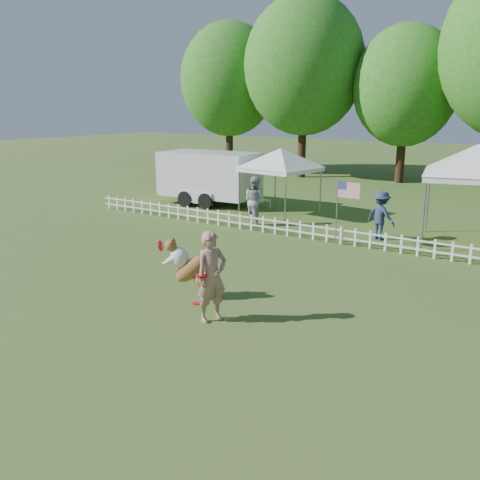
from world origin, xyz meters
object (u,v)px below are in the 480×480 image
Objects in this scene: flag_pole at (337,213)px; handler at (212,277)px; canopy_tent_left at (280,183)px; canopy_tent_right at (474,196)px; cargo_trailer at (209,178)px; spectator_b at (381,215)px; dog at (193,269)px; spectator_a at (255,201)px; frisbee_on_turf at (196,303)px.

handler is at bearing -81.93° from flag_pole.
canopy_tent_left is 0.84× the size of canopy_tent_right.
canopy_tent_left reaches higher than cargo_trailer.
cargo_trailer is 9.15m from spectator_b.
cargo_trailer reaches higher than flag_pole.
cargo_trailer reaches higher than dog.
spectator_b is (-2.66, -0.98, -0.77)m from canopy_tent_right.
flag_pole is (0.68, 6.45, 0.36)m from dog.
canopy_tent_left reaches higher than flag_pole.
canopy_tent_right is (3.04, 9.83, 0.63)m from handler.
spectator_a is at bearing 177.98° from canopy_tent_right.
handler is 0.90× the size of flag_pole.
canopy_tent_right reaches higher than spectator_b.
dog is 0.83m from frisbee_on_turf.
flag_pole reaches higher than handler.
spectator_a is at bearing 114.12° from frisbee_on_turf.
dog is 6.88× the size of frisbee_on_turf.
canopy_tent_right is 11.62m from cargo_trailer.
canopy_tent_left is 0.49× the size of cargo_trailer.
cargo_trailer is at bearing 5.24° from spectator_b.
spectator_a is (-3.16, 7.52, 0.22)m from dog.
flag_pole is at bearing -28.39° from cargo_trailer.
handler is 13.86m from cargo_trailer.
dog is 0.44× the size of canopy_tent_right.
frisbee_on_turf is at bearing -65.73° from dog.
handler is at bearing 105.93° from spectator_b.
dog is at bearing -58.03° from cargo_trailer.
canopy_tent_left is 5.28m from spectator_b.
dog is at bearing 97.10° from spectator_b.
spectator_b is (0.92, 1.55, -0.24)m from flag_pole.
dog is at bearing 138.20° from frisbee_on_turf.
spectator_a is (0.21, -2.22, -0.42)m from canopy_tent_left.
spectator_a is (-3.84, 1.06, -0.14)m from flag_pole.
dog is at bearing -92.16° from flag_pole.
cargo_trailer is at bearing 102.04° from dog.
canopy_tent_right is at bearing -141.43° from spectator_b.
dog is 10.32m from canopy_tent_left.
cargo_trailer is at bearing -16.72° from spectator_a.
frisbee_on_turf is at bearing 99.75° from spectator_b.
flag_pole is 3.99m from spectator_a.
handler is 1.04× the size of spectator_a.
flag_pole is (0.34, 6.75, 1.06)m from frisbee_on_turf.
dog is 6.50m from flag_pole.
flag_pole is at bearing -31.55° from canopy_tent_left.
spectator_a is at bearing 88.89° from dog.
frisbee_on_turf is 0.11× the size of spectator_a.
canopy_tent_left reaches higher than dog.
spectator_b reaches higher than frisbee_on_turf.
canopy_tent_right is at bearing 39.05° from flag_pole.
flag_pole is (-0.54, 7.30, 0.10)m from handler.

